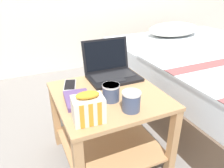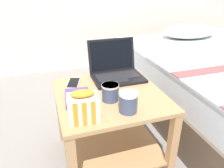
# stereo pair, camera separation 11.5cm
# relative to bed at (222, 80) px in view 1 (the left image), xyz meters

# --- Properties ---
(ground_plane) EXTENTS (8.00, 8.00, 0.00)m
(ground_plane) POSITION_rel_bed_xyz_m (-1.16, -0.18, -0.25)
(ground_plane) COLOR gray
(bed) EXTENTS (1.47, 1.99, 0.62)m
(bed) POSITION_rel_bed_xyz_m (0.00, 0.00, 0.00)
(bed) COLOR brown
(bed) RESTS_ON ground_plane
(bedside_table) EXTENTS (0.59, 0.59, 0.46)m
(bedside_table) POSITION_rel_bed_xyz_m (-1.16, -0.18, 0.05)
(bedside_table) COLOR tan
(bedside_table) RESTS_ON ground_plane
(laptop) EXTENTS (0.32, 0.27, 0.23)m
(laptop) POSITION_rel_bed_xyz_m (-1.05, 0.03, 0.26)
(laptop) COLOR black
(laptop) RESTS_ON bedside_table
(mug_front_left) EXTENTS (0.11, 0.11, 0.09)m
(mug_front_left) POSITION_rel_bed_xyz_m (-1.17, -0.25, 0.26)
(mug_front_left) COLOR #3F4C6B
(mug_front_left) RESTS_ON bedside_table
(mug_front_right) EXTENTS (0.09, 0.13, 0.10)m
(mug_front_right) POSITION_rel_bed_xyz_m (-1.12, -0.38, 0.27)
(mug_front_right) COLOR #3F4C6B
(mug_front_right) RESTS_ON bedside_table
(snack_bag) EXTENTS (0.15, 0.11, 0.15)m
(snack_bag) POSITION_rel_bed_xyz_m (-1.34, -0.38, 0.28)
(snack_bag) COLOR silver
(snack_bag) RESTS_ON bedside_table
(cell_phone) EXTENTS (0.11, 0.16, 0.01)m
(cell_phone) POSITION_rel_bed_xyz_m (-1.33, 0.01, 0.22)
(cell_phone) COLOR #B7BABC
(cell_phone) RESTS_ON bedside_table
(closed_book) EXTENTS (0.15, 0.20, 0.02)m
(closed_book) POSITION_rel_bed_xyz_m (-1.34, -0.19, 0.23)
(closed_book) COLOR #593F72
(closed_book) RESTS_ON bedside_table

